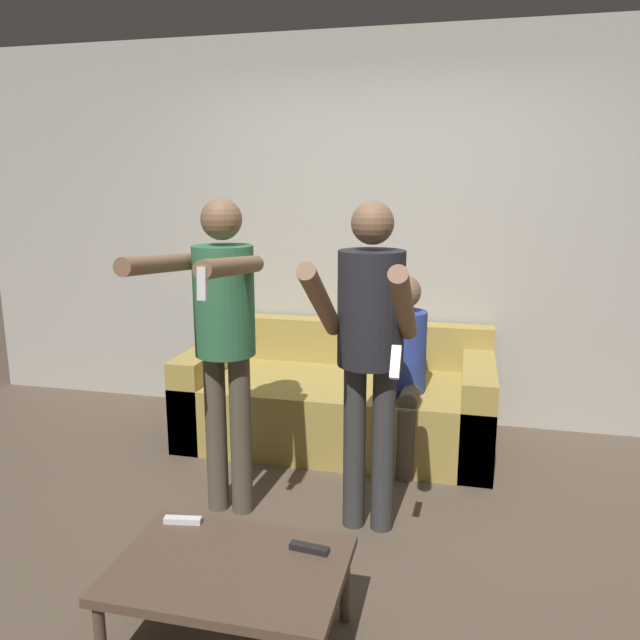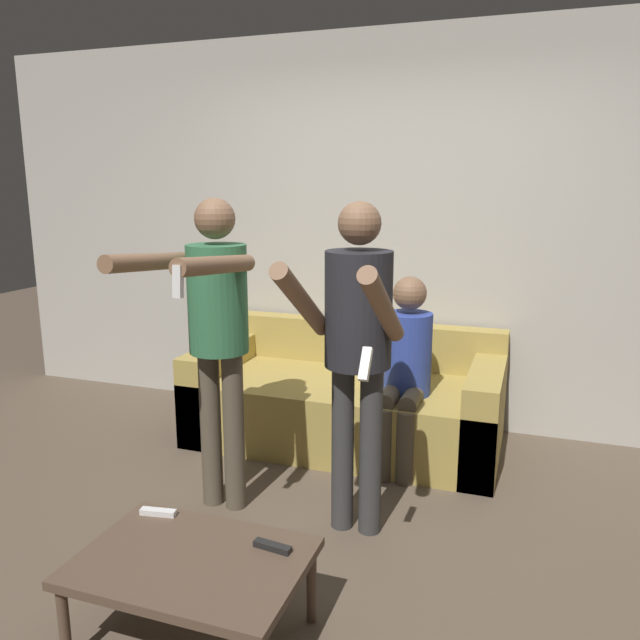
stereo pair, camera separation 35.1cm
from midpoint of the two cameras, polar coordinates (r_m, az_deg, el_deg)
The scene contains 9 objects.
ground_plane at distance 3.17m, azimuth -2.44°, elevation -19.83°, with size 14.00×14.00×0.00m, color brown.
wall_back at distance 4.42m, azimuth 3.67°, elevation 7.95°, with size 6.40×0.06×2.70m.
couch at distance 4.20m, azimuth -0.69°, elevation -7.45°, with size 2.00×0.96×0.74m.
person_standing_left at distance 3.12m, azimuth -12.11°, elevation -0.36°, with size 0.42×0.80×1.62m.
person_standing_right at distance 2.90m, azimuth 1.15°, elevation -1.34°, with size 0.43×0.73×1.61m.
person_seated at distance 3.78m, azimuth 4.83°, elevation -3.95°, with size 0.29×0.52×1.15m.
coffee_table at distance 2.47m, azimuth -12.61°, elevation -21.79°, with size 0.83×0.58×0.35m.
remote_near at distance 2.47m, azimuth -5.33°, elevation -20.17°, with size 0.15×0.05×0.02m.
remote_far at distance 2.73m, azimuth -16.25°, elevation -17.26°, with size 0.15×0.06×0.02m.
Camera 1 is at (0.57, -2.63, 1.69)m, focal length 35.00 mm.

